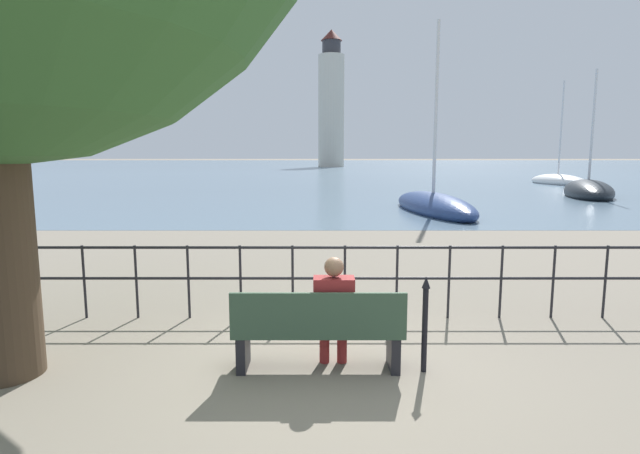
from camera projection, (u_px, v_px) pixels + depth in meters
The scene contains 10 objects.
ground_plane at pixel (320, 368), 5.43m from camera, with size 1000.00×1000.00×0.00m, color gray.
harbor_water at pixel (322, 164), 164.03m from camera, with size 600.00×300.00×0.01m.
park_bench at pixel (320, 332), 5.31m from camera, with size 1.83×0.45×0.90m.
seated_person_left at pixel (335, 307), 5.35m from camera, with size 0.44×0.35×1.23m.
promenade_railing at pixel (320, 270), 7.03m from camera, with size 12.58×0.04×1.05m.
closed_umbrella at pixel (427, 319), 5.26m from camera, with size 0.09×0.09×1.04m.
sailboat_0 at pixel (590, 191), 28.70m from camera, with size 5.01×8.09×7.56m.
sailboat_1 at pixel (560, 181), 41.42m from camera, with size 3.45×6.82×8.74m.
sailboat_3 at pixel (435, 206), 20.77m from camera, with size 2.84×8.24×8.02m.
harbor_lighthouse at pixel (333, 104), 109.72m from camera, with size 5.73×5.73×29.50m.
Camera 1 is at (0.02, -5.16, 2.28)m, focal length 28.00 mm.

